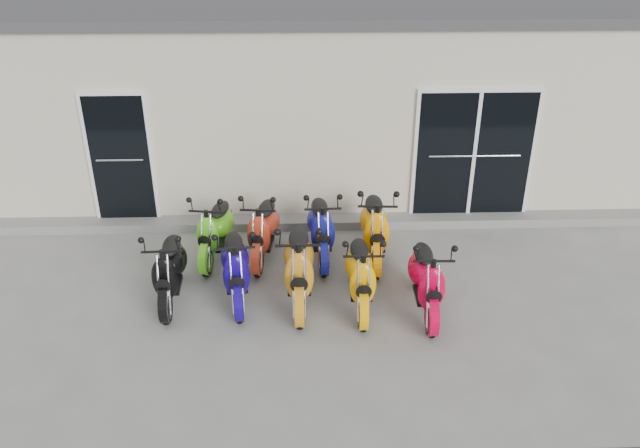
{
  "coord_description": "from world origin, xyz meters",
  "views": [
    {
      "loc": [
        -0.26,
        -7.46,
        4.83
      ],
      "look_at": [
        0.0,
        0.6,
        0.75
      ],
      "focal_mm": 35.0,
      "sensor_mm": 36.0,
      "label": 1
    }
  ],
  "objects_px": {
    "scooter_front_red": "(427,271)",
    "scooter_back_red": "(263,222)",
    "scooter_front_orange_a": "(299,258)",
    "scooter_back_yellow": "(375,219)",
    "scooter_back_green": "(215,223)",
    "scooter_front_black": "(169,262)",
    "scooter_front_blue": "(235,259)",
    "scooter_back_blue": "(321,221)",
    "scooter_front_orange_b": "(361,267)"
  },
  "relations": [
    {
      "from": "scooter_front_black",
      "to": "scooter_back_green",
      "type": "xyz_separation_m",
      "value": [
        0.48,
        1.16,
        -0.0
      ]
    },
    {
      "from": "scooter_front_black",
      "to": "scooter_back_green",
      "type": "relative_size",
      "value": 1.01
    },
    {
      "from": "scooter_back_green",
      "to": "scooter_back_red",
      "type": "bearing_deg",
      "value": 6.96
    },
    {
      "from": "scooter_back_blue",
      "to": "scooter_front_black",
      "type": "bearing_deg",
      "value": -153.88
    },
    {
      "from": "scooter_front_orange_b",
      "to": "scooter_back_blue",
      "type": "relative_size",
      "value": 0.97
    },
    {
      "from": "scooter_front_blue",
      "to": "scooter_back_blue",
      "type": "bearing_deg",
      "value": 35.32
    },
    {
      "from": "scooter_front_blue",
      "to": "scooter_front_red",
      "type": "bearing_deg",
      "value": -16.02
    },
    {
      "from": "scooter_front_black",
      "to": "scooter_back_red",
      "type": "distance_m",
      "value": 1.66
    },
    {
      "from": "scooter_front_orange_a",
      "to": "scooter_front_red",
      "type": "height_order",
      "value": "scooter_front_orange_a"
    },
    {
      "from": "scooter_front_orange_b",
      "to": "scooter_front_red",
      "type": "relative_size",
      "value": 1.0
    },
    {
      "from": "scooter_front_red",
      "to": "scooter_front_orange_b",
      "type": "bearing_deg",
      "value": 172.21
    },
    {
      "from": "scooter_front_black",
      "to": "scooter_back_red",
      "type": "xyz_separation_m",
      "value": [
        1.21,
        1.14,
        0.01
      ]
    },
    {
      "from": "scooter_front_orange_a",
      "to": "scooter_back_blue",
      "type": "bearing_deg",
      "value": 74.15
    },
    {
      "from": "scooter_front_red",
      "to": "scooter_back_red",
      "type": "distance_m",
      "value": 2.68
    },
    {
      "from": "scooter_front_blue",
      "to": "scooter_back_green",
      "type": "relative_size",
      "value": 1.03
    },
    {
      "from": "scooter_back_green",
      "to": "scooter_back_red",
      "type": "xyz_separation_m",
      "value": [
        0.73,
        -0.02,
        0.01
      ]
    },
    {
      "from": "scooter_back_green",
      "to": "scooter_front_orange_a",
      "type": "bearing_deg",
      "value": -35.62
    },
    {
      "from": "scooter_front_black",
      "to": "scooter_front_red",
      "type": "bearing_deg",
      "value": -9.02
    },
    {
      "from": "scooter_front_black",
      "to": "scooter_front_orange_b",
      "type": "relative_size",
      "value": 0.99
    },
    {
      "from": "scooter_back_red",
      "to": "scooter_back_yellow",
      "type": "bearing_deg",
      "value": 4.21
    },
    {
      "from": "scooter_back_red",
      "to": "scooter_front_orange_a",
      "type": "bearing_deg",
      "value": -59.33
    },
    {
      "from": "scooter_front_red",
      "to": "scooter_back_yellow",
      "type": "xyz_separation_m",
      "value": [
        -0.52,
        1.44,
        0.05
      ]
    },
    {
      "from": "scooter_front_red",
      "to": "scooter_back_red",
      "type": "relative_size",
      "value": 1.0
    },
    {
      "from": "scooter_back_blue",
      "to": "scooter_front_red",
      "type": "bearing_deg",
      "value": -50.21
    },
    {
      "from": "scooter_front_orange_a",
      "to": "scooter_front_red",
      "type": "bearing_deg",
      "value": -10.19
    },
    {
      "from": "scooter_front_red",
      "to": "scooter_back_green",
      "type": "distance_m",
      "value": 3.32
    },
    {
      "from": "scooter_front_blue",
      "to": "scooter_back_blue",
      "type": "relative_size",
      "value": 0.99
    },
    {
      "from": "scooter_front_orange_a",
      "to": "scooter_back_red",
      "type": "height_order",
      "value": "scooter_front_orange_a"
    },
    {
      "from": "scooter_back_yellow",
      "to": "scooter_back_green",
      "type": "bearing_deg",
      "value": -178.86
    },
    {
      "from": "scooter_front_orange_b",
      "to": "scooter_back_green",
      "type": "relative_size",
      "value": 1.02
    },
    {
      "from": "scooter_front_red",
      "to": "scooter_front_blue",
      "type": "bearing_deg",
      "value": 173.48
    },
    {
      "from": "scooter_back_red",
      "to": "scooter_back_blue",
      "type": "relative_size",
      "value": 0.98
    },
    {
      "from": "scooter_front_orange_a",
      "to": "scooter_back_yellow",
      "type": "relative_size",
      "value": 1.02
    },
    {
      "from": "scooter_front_blue",
      "to": "scooter_front_orange_a",
      "type": "bearing_deg",
      "value": -12.95
    },
    {
      "from": "scooter_front_orange_b",
      "to": "scooter_back_green",
      "type": "height_order",
      "value": "scooter_front_orange_b"
    },
    {
      "from": "scooter_front_orange_a",
      "to": "scooter_back_yellow",
      "type": "bearing_deg",
      "value": 44.69
    },
    {
      "from": "scooter_back_green",
      "to": "scooter_back_blue",
      "type": "bearing_deg",
      "value": 7.04
    },
    {
      "from": "scooter_back_blue",
      "to": "scooter_back_yellow",
      "type": "bearing_deg",
      "value": -5.72
    },
    {
      "from": "scooter_front_red",
      "to": "scooter_back_green",
      "type": "height_order",
      "value": "scooter_front_red"
    },
    {
      "from": "scooter_front_orange_a",
      "to": "scooter_back_yellow",
      "type": "distance_m",
      "value": 1.62
    },
    {
      "from": "scooter_front_black",
      "to": "scooter_back_yellow",
      "type": "height_order",
      "value": "scooter_back_yellow"
    },
    {
      "from": "scooter_front_blue",
      "to": "scooter_front_red",
      "type": "distance_m",
      "value": 2.57
    },
    {
      "from": "scooter_front_blue",
      "to": "scooter_front_orange_b",
      "type": "xyz_separation_m",
      "value": [
        1.68,
        -0.23,
        -0.01
      ]
    },
    {
      "from": "scooter_front_blue",
      "to": "scooter_back_red",
      "type": "bearing_deg",
      "value": 66.66
    },
    {
      "from": "scooter_front_red",
      "to": "scooter_back_green",
      "type": "bearing_deg",
      "value": 154.64
    },
    {
      "from": "scooter_front_black",
      "to": "scooter_front_orange_b",
      "type": "distance_m",
      "value": 2.58
    },
    {
      "from": "scooter_back_green",
      "to": "scooter_back_yellow",
      "type": "height_order",
      "value": "scooter_back_yellow"
    },
    {
      "from": "scooter_back_red",
      "to": "scooter_back_blue",
      "type": "xyz_separation_m",
      "value": [
        0.88,
        -0.02,
        0.01
      ]
    },
    {
      "from": "scooter_front_orange_b",
      "to": "scooter_front_red",
      "type": "distance_m",
      "value": 0.87
    },
    {
      "from": "scooter_front_red",
      "to": "scooter_back_red",
      "type": "height_order",
      "value": "same"
    }
  ]
}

